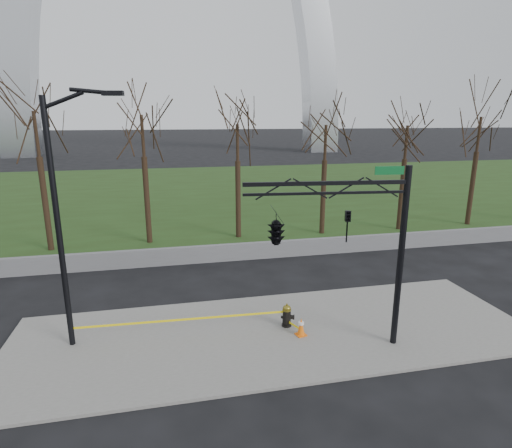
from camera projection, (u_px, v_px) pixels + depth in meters
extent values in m
plane|color=black|center=(275.00, 334.00, 14.54)|extent=(500.00, 500.00, 0.00)
cube|color=slate|center=(275.00, 333.00, 14.53)|extent=(18.00, 6.00, 0.10)
cube|color=#223814|center=(201.00, 190.00, 42.91)|extent=(120.00, 40.00, 0.06)
cube|color=#59595B|center=(237.00, 252.00, 22.00)|extent=(60.00, 0.30, 0.90)
cylinder|color=black|center=(286.00, 325.00, 14.92)|extent=(0.35, 0.35, 0.06)
cylinder|color=black|center=(287.00, 318.00, 14.85)|extent=(0.27, 0.27, 0.62)
cylinder|color=black|center=(293.00, 317.00, 14.80)|extent=(0.25, 0.23, 0.16)
cylinder|color=black|center=(282.00, 317.00, 14.87)|extent=(0.13, 0.13, 0.10)
cylinder|color=olive|center=(287.00, 310.00, 14.77)|extent=(0.31, 0.31, 0.06)
ellipsoid|color=olive|center=(287.00, 308.00, 14.75)|extent=(0.29, 0.29, 0.22)
cylinder|color=olive|center=(287.00, 305.00, 14.72)|extent=(0.06, 0.06, 0.08)
cube|color=orange|center=(301.00, 335.00, 14.29)|extent=(0.40, 0.40, 0.04)
cone|color=orange|center=(301.00, 326.00, 14.21)|extent=(0.26, 0.26, 0.61)
cylinder|color=white|center=(301.00, 323.00, 14.18)|extent=(0.19, 0.19, 0.09)
cylinder|color=black|center=(59.00, 231.00, 12.77)|extent=(0.18, 0.18, 8.00)
cylinder|color=black|center=(62.00, 100.00, 11.82)|extent=(1.26, 0.35, 0.56)
cylinder|color=black|center=(91.00, 91.00, 11.78)|extent=(1.21, 0.34, 0.22)
cube|color=black|center=(113.00, 93.00, 11.81)|extent=(0.63, 0.33, 0.14)
cylinder|color=black|center=(400.00, 260.00, 13.11)|extent=(0.20, 0.20, 6.00)
cube|color=black|center=(327.00, 183.00, 12.23)|extent=(4.99, 0.64, 0.12)
cube|color=black|center=(326.00, 193.00, 12.30)|extent=(4.98, 0.60, 0.08)
cube|color=#0C5926|center=(390.00, 170.00, 12.34)|extent=(0.90, 0.13, 0.25)
imported|color=black|center=(347.00, 227.00, 12.64)|extent=(0.18, 0.22, 1.00)
imported|color=black|center=(276.00, 229.00, 12.41)|extent=(0.79, 2.53, 1.00)
cube|color=yellow|center=(183.00, 320.00, 14.19)|extent=(7.28, 0.34, 0.08)
cube|color=yellow|center=(294.00, 325.00, 14.56)|extent=(0.30, 0.74, 0.08)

